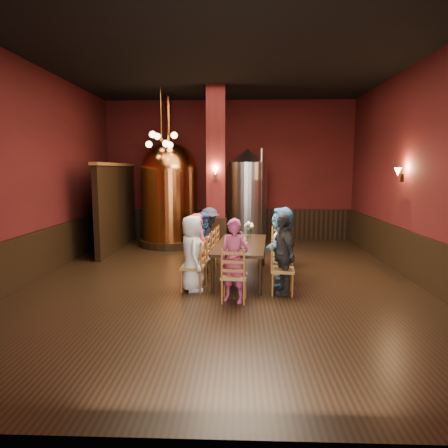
{
  "coord_description": "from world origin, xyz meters",
  "views": [
    {
      "loc": [
        0.32,
        -8.13,
        2.3
      ],
      "look_at": [
        0.01,
        0.2,
        1.16
      ],
      "focal_mm": 32.0,
      "sensor_mm": 36.0,
      "label": 1
    }
  ],
  "objects_px": {
    "dining_table": "(241,246)",
    "person_2": "(204,243)",
    "person_1": "(199,247)",
    "copper_kettle": "(170,193)",
    "rose_vase": "(249,227)",
    "person_0": "(192,253)",
    "steel_vessel": "(247,197)"
  },
  "relations": [
    {
      "from": "person_0",
      "to": "steel_vessel",
      "type": "xyz_separation_m",
      "value": [
        1.14,
        4.9,
        0.74
      ]
    },
    {
      "from": "copper_kettle",
      "to": "person_2",
      "type": "bearing_deg",
      "value": -67.79
    },
    {
      "from": "person_2",
      "to": "copper_kettle",
      "type": "distance_m",
      "value": 3.6
    },
    {
      "from": "person_1",
      "to": "copper_kettle",
      "type": "bearing_deg",
      "value": 23.72
    },
    {
      "from": "person_1",
      "to": "rose_vase",
      "type": "bearing_deg",
      "value": -41.53
    },
    {
      "from": "dining_table",
      "to": "person_1",
      "type": "relative_size",
      "value": 1.76
    },
    {
      "from": "steel_vessel",
      "to": "rose_vase",
      "type": "relative_size",
      "value": 7.81
    },
    {
      "from": "person_2",
      "to": "steel_vessel",
      "type": "distance_m",
      "value": 3.8
    },
    {
      "from": "copper_kettle",
      "to": "rose_vase",
      "type": "distance_m",
      "value": 3.76
    },
    {
      "from": "person_2",
      "to": "rose_vase",
      "type": "relative_size",
      "value": 3.66
    },
    {
      "from": "person_1",
      "to": "rose_vase",
      "type": "distance_m",
      "value": 1.47
    },
    {
      "from": "dining_table",
      "to": "rose_vase",
      "type": "relative_size",
      "value": 6.64
    },
    {
      "from": "rose_vase",
      "to": "dining_table",
      "type": "bearing_deg",
      "value": -104.26
    },
    {
      "from": "dining_table",
      "to": "person_1",
      "type": "bearing_deg",
      "value": -158.78
    },
    {
      "from": "rose_vase",
      "to": "copper_kettle",
      "type": "bearing_deg",
      "value": 128.64
    },
    {
      "from": "person_0",
      "to": "person_1",
      "type": "height_order",
      "value": "person_0"
    },
    {
      "from": "steel_vessel",
      "to": "person_1",
      "type": "bearing_deg",
      "value": -104.31
    },
    {
      "from": "dining_table",
      "to": "copper_kettle",
      "type": "xyz_separation_m",
      "value": [
        -2.13,
        3.62,
        0.92
      ]
    },
    {
      "from": "dining_table",
      "to": "person_0",
      "type": "height_order",
      "value": "person_0"
    },
    {
      "from": "dining_table",
      "to": "person_1",
      "type": "distance_m",
      "value": 0.91
    },
    {
      "from": "dining_table",
      "to": "person_0",
      "type": "relative_size",
      "value": 1.72
    },
    {
      "from": "person_0",
      "to": "steel_vessel",
      "type": "distance_m",
      "value": 5.09
    },
    {
      "from": "person_0",
      "to": "rose_vase",
      "type": "distance_m",
      "value": 2.01
    },
    {
      "from": "person_0",
      "to": "person_2",
      "type": "bearing_deg",
      "value": -17.47
    },
    {
      "from": "person_1",
      "to": "copper_kettle",
      "type": "height_order",
      "value": "copper_kettle"
    },
    {
      "from": "person_0",
      "to": "rose_vase",
      "type": "height_order",
      "value": "person_0"
    },
    {
      "from": "rose_vase",
      "to": "steel_vessel",
      "type": "bearing_deg",
      "value": 89.62
    },
    {
      "from": "dining_table",
      "to": "person_2",
      "type": "height_order",
      "value": "person_2"
    },
    {
      "from": "person_1",
      "to": "person_2",
      "type": "xyz_separation_m",
      "value": [
        0.06,
        0.66,
        -0.02
      ]
    },
    {
      "from": "person_1",
      "to": "dining_table",
      "type": "bearing_deg",
      "value": -68.01
    },
    {
      "from": "person_1",
      "to": "person_2",
      "type": "distance_m",
      "value": 0.66
    },
    {
      "from": "person_2",
      "to": "rose_vase",
      "type": "height_order",
      "value": "person_2"
    }
  ]
}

